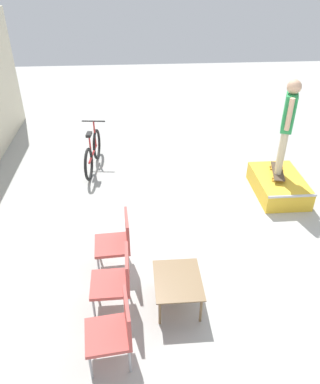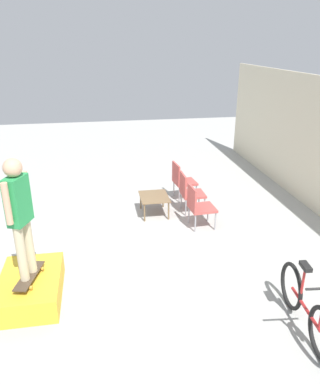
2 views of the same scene
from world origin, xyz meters
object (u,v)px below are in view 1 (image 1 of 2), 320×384
patio_chair_right (118,240)px  patio_chair_center (117,279)px  skate_ramp_box (278,185)px  person_skater (288,120)px  coffee_table (178,282)px  bicycle (93,153)px  skateboard_on_ramp (278,171)px  patio_chair_left (115,328)px

patio_chair_right → patio_chair_center: bearing=-3.6°
skate_ramp_box → person_skater: (0.10, 0.02, 1.36)m
coffee_table → patio_chair_right: patio_chair_right is taller
skate_ramp_box → coffee_table: coffee_table is taller
skate_ramp_box → bicycle: bicycle is taller
skateboard_on_ramp → coffee_table: (-2.74, 2.32, -0.07)m
patio_chair_center → bicycle: size_ratio=0.55×
skate_ramp_box → skateboard_on_ramp: (0.10, 0.02, 0.27)m
patio_chair_center → bicycle: 4.05m
skate_ramp_box → patio_chair_left: (-3.42, 3.15, 0.33)m
person_skater → patio_chair_left: 4.82m
patio_chair_right → coffee_table: bearing=42.0°
patio_chair_center → skateboard_on_ramp: bearing=130.5°
skate_ramp_box → coffee_table: 3.54m
person_skater → bicycle: bearing=92.9°
skate_ramp_box → coffee_table: size_ratio=1.77×
coffee_table → patio_chair_center: 0.82m
patio_chair_center → skate_ramp_box: bearing=129.2°
coffee_table → bicycle: bicycle is taller
person_skater → patio_chair_center: person_skater is taller
person_skater → bicycle: size_ratio=1.08×
coffee_table → patio_chair_left: patio_chair_left is taller
bicycle → patio_chair_right: bearing=-162.9°
bicycle → patio_chair_center: bearing=-165.0°
patio_chair_center → patio_chair_right: same height
patio_chair_center → patio_chair_left: bearing=-0.8°
skateboard_on_ramp → patio_chair_left: (-3.52, 3.13, 0.06)m
patio_chair_center → patio_chair_right: (0.79, 0.00, 0.00)m
skateboard_on_ramp → person_skater: 1.09m
person_skater → patio_chair_left: size_ratio=1.95×
person_skater → patio_chair_right: size_ratio=1.95×
patio_chair_left → bicycle: (4.78, 0.63, -0.14)m
skate_ramp_box → patio_chair_left: patio_chair_left is taller
skateboard_on_ramp → person_skater: person_skater is taller
person_skater → coffee_table: 3.77m
bicycle → person_skater: bearing=-102.5°
patio_chair_left → patio_chair_right: bearing=173.9°
person_skater → coffee_table: (-2.74, 2.32, -1.16)m
skate_ramp_box → patio_chair_right: patio_chair_right is taller
skate_ramp_box → patio_chair_center: bearing=129.9°
skate_ramp_box → skateboard_on_ramp: size_ratio=1.74×
coffee_table → bicycle: bearing=19.8°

